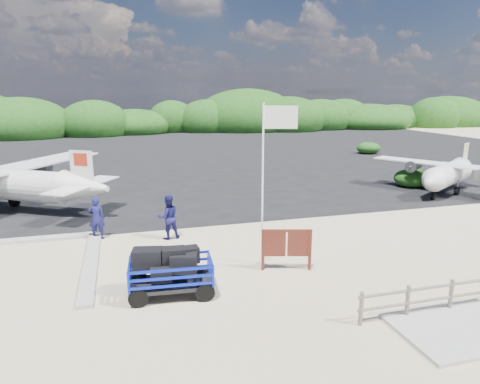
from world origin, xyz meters
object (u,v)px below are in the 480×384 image
object	(u,v)px
baggage_cart	(172,295)
aircraft_small	(99,152)
crew_a	(97,218)
aircraft_large	(315,160)
crew_b	(168,217)
signboard	(286,270)
flagpole	(262,264)

from	to	relation	value
baggage_cart	aircraft_small	bearing A→B (deg)	100.44
crew_a	aircraft_large	world-z (taller)	aircraft_large
crew_b	aircraft_large	distance (m)	24.49
signboard	aircraft_large	size ratio (longest dim) A/B	0.13
aircraft_large	baggage_cart	bearing A→B (deg)	87.31
signboard	aircraft_large	world-z (taller)	aircraft_large
flagpole	crew_b	xyz separation A→B (m)	(-3.04, 3.90, 0.99)
signboard	crew_b	distance (m)	6.03
crew_a	aircraft_small	world-z (taller)	crew_a
signboard	crew_b	world-z (taller)	crew_b
baggage_cart	signboard	xyz separation A→B (m)	(4.28, 0.89, 0.00)
baggage_cart	crew_b	world-z (taller)	crew_b
signboard	aircraft_small	world-z (taller)	aircraft_small
crew_b	aircraft_small	size ratio (longest dim) A/B	0.25
crew_a	crew_b	bearing A→B (deg)	172.81
crew_a	baggage_cart	bearing A→B (deg)	119.49
signboard	aircraft_large	xyz separation A→B (m)	(12.15, 23.23, 0.00)
flagpole	signboard	size ratio (longest dim) A/B	3.11
aircraft_small	signboard	bearing A→B (deg)	71.85
baggage_cart	signboard	distance (m)	4.37
crew_a	aircraft_small	xyz separation A→B (m)	(-1.04, 29.70, -0.96)
aircraft_large	aircraft_small	distance (m)	23.27
aircraft_small	flagpole	bearing A→B (deg)	71.00
baggage_cart	aircraft_large	bearing A→B (deg)	60.56
crew_b	aircraft_small	bearing A→B (deg)	-90.51
baggage_cart	aircraft_large	world-z (taller)	aircraft_large
crew_a	aircraft_large	xyz separation A→B (m)	(18.94, 17.78, -0.96)
signboard	aircraft_large	distance (m)	26.22
crew_b	aircraft_large	world-z (taller)	aircraft_large
baggage_cart	aircraft_large	xyz separation A→B (m)	(16.43, 24.12, 0.00)
flagpole	aircraft_large	world-z (taller)	flagpole
aircraft_small	baggage_cart	bearing A→B (deg)	64.92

